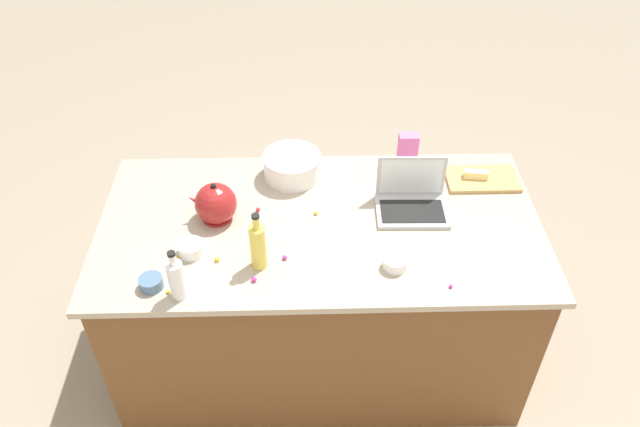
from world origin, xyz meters
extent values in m
plane|color=gray|center=(0.00, 0.00, 0.00)|extent=(12.00, 12.00, 0.00)
cube|color=brown|center=(0.00, 0.00, 0.43)|extent=(1.84, 0.91, 0.87)
cube|color=tan|center=(0.00, 0.00, 0.89)|extent=(1.90, 0.97, 0.03)
cube|color=#B7B7BC|center=(-0.40, -0.05, 0.91)|extent=(0.31, 0.23, 0.02)
cube|color=black|center=(-0.40, -0.04, 0.92)|extent=(0.28, 0.16, 0.00)
cube|color=#B7B7BC|center=(-0.40, -0.16, 1.02)|extent=(0.30, 0.02, 0.20)
cube|color=silver|center=(-0.40, -0.16, 1.02)|extent=(0.27, 0.01, 0.18)
cylinder|color=white|center=(0.12, -0.33, 0.96)|extent=(0.26, 0.26, 0.11)
cylinder|color=black|center=(0.12, -0.33, 0.96)|extent=(0.21, 0.21, 0.10)
torus|color=white|center=(0.12, -0.33, 1.01)|extent=(0.27, 0.27, 0.02)
cylinder|color=white|center=(0.54, 0.40, 0.98)|extent=(0.06, 0.06, 0.17)
cylinder|color=white|center=(0.54, 0.40, 1.09)|extent=(0.03, 0.03, 0.05)
cylinder|color=black|center=(0.54, 0.40, 1.12)|extent=(0.03, 0.03, 0.01)
cylinder|color=#DBC64C|center=(0.25, 0.25, 1.00)|extent=(0.07, 0.07, 0.20)
cylinder|color=#DBC64C|center=(0.25, 0.25, 1.12)|extent=(0.03, 0.03, 0.06)
cylinder|color=black|center=(0.25, 0.25, 1.16)|extent=(0.03, 0.03, 0.01)
cylinder|color=maroon|center=(0.44, -0.04, 0.91)|extent=(0.13, 0.13, 0.01)
sphere|color=maroon|center=(0.44, -0.04, 0.98)|extent=(0.18, 0.18, 0.18)
cone|color=maroon|center=(0.53, -0.04, 1.00)|extent=(0.08, 0.03, 0.07)
sphere|color=black|center=(0.44, -0.04, 1.07)|extent=(0.02, 0.02, 0.02)
cube|color=tan|center=(-0.76, -0.27, 0.91)|extent=(0.33, 0.20, 0.02)
cube|color=#F4E58C|center=(-0.73, -0.27, 0.94)|extent=(0.11, 0.05, 0.04)
cylinder|color=white|center=(0.53, 0.18, 0.93)|extent=(0.11, 0.11, 0.05)
cylinder|color=slate|center=(0.66, 0.36, 0.92)|extent=(0.09, 0.09, 0.05)
cylinder|color=white|center=(-0.29, 0.28, 0.92)|extent=(0.10, 0.10, 0.05)
cube|color=pink|center=(-0.42, -0.41, 0.99)|extent=(0.09, 0.06, 0.17)
sphere|color=yellow|center=(0.02, -0.05, 0.91)|extent=(0.02, 0.02, 0.02)
sphere|color=yellow|center=(0.59, 0.39, 0.91)|extent=(0.01, 0.01, 0.01)
sphere|color=#CC3399|center=(-0.49, 0.39, 0.91)|extent=(0.02, 0.02, 0.02)
sphere|color=yellow|center=(0.42, 0.22, 0.91)|extent=(0.02, 0.02, 0.02)
sphere|color=#CC3399|center=(0.15, 0.22, 0.91)|extent=(0.02, 0.02, 0.02)
sphere|color=red|center=(0.27, -0.08, 0.91)|extent=(0.02, 0.02, 0.02)
sphere|color=#CC3399|center=(0.26, 0.34, 0.91)|extent=(0.02, 0.02, 0.02)
sphere|color=yellow|center=(0.59, 0.21, 0.91)|extent=(0.02, 0.02, 0.02)
camera|label=1|loc=(0.05, 2.00, 2.68)|focal=35.06mm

